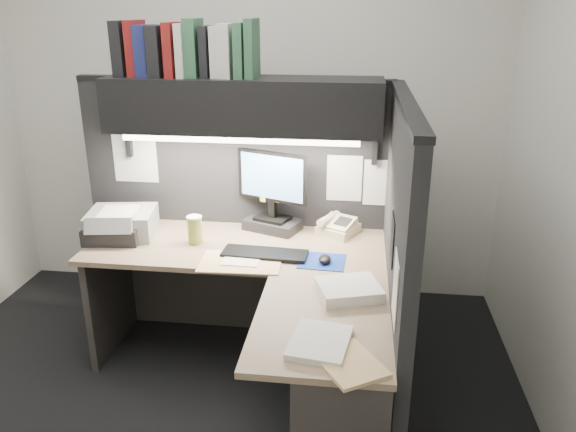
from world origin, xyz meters
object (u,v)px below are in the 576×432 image
at_px(monitor, 272,199).
at_px(printer, 122,223).
at_px(keyboard, 265,254).
at_px(notebook_stack, 115,232).
at_px(telephone, 338,227).
at_px(coffee_cup, 195,231).
at_px(overhead_shelf, 243,105).
at_px(desk, 278,346).

xyz_separation_m(monitor, printer, (-0.88, -0.19, -0.12)).
relative_size(keyboard, printer, 1.24).
bearing_deg(notebook_stack, printer, 76.30).
bearing_deg(printer, telephone, -0.75).
bearing_deg(coffee_cup, notebook_stack, -179.80).
xyz_separation_m(keyboard, printer, (-0.89, 0.20, 0.06)).
bearing_deg(monitor, coffee_cup, -125.65).
distance_m(monitor, coffee_cup, 0.50).
distance_m(overhead_shelf, printer, 1.02).
relative_size(overhead_shelf, notebook_stack, 4.90).
xyz_separation_m(overhead_shelf, coffee_cup, (-0.26, -0.20, -0.69)).
bearing_deg(overhead_shelf, keyboard, -62.99).
height_order(telephone, notebook_stack, notebook_stack).
bearing_deg(desk, monitor, 100.55).
height_order(overhead_shelf, printer, overhead_shelf).
height_order(monitor, printer, monitor).
distance_m(monitor, printer, 0.91).
height_order(overhead_shelf, notebook_stack, overhead_shelf).
relative_size(overhead_shelf, printer, 4.09).
bearing_deg(desk, overhead_shelf, 111.79).
xyz_separation_m(overhead_shelf, printer, (-0.73, -0.13, -0.69)).
xyz_separation_m(desk, keyboard, (-0.14, 0.43, 0.30)).
relative_size(keyboard, telephone, 2.19).
bearing_deg(keyboard, desk, -68.86).
distance_m(overhead_shelf, coffee_cup, 0.77).
bearing_deg(monitor, notebook_stack, -142.02).
relative_size(desk, keyboard, 3.63).
height_order(coffee_cup, printer, coffee_cup).
distance_m(telephone, coffee_cup, 0.85).
height_order(monitor, notebook_stack, monitor).
xyz_separation_m(overhead_shelf, keyboard, (0.16, -0.32, -0.76)).
bearing_deg(notebook_stack, telephone, 11.27).
xyz_separation_m(keyboard, telephone, (0.39, 0.38, 0.03)).
bearing_deg(telephone, monitor, -154.09).
bearing_deg(coffee_cup, overhead_shelf, 37.42).
xyz_separation_m(monitor, coffee_cup, (-0.41, -0.27, -0.12)).
bearing_deg(desk, coffee_cup, 135.55).
distance_m(desk, overhead_shelf, 1.33).
height_order(desk, keyboard, keyboard).
bearing_deg(keyboard, printer, 171.27).
distance_m(desk, coffee_cup, 0.87).
xyz_separation_m(desk, coffee_cup, (-0.56, 0.55, 0.36)).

